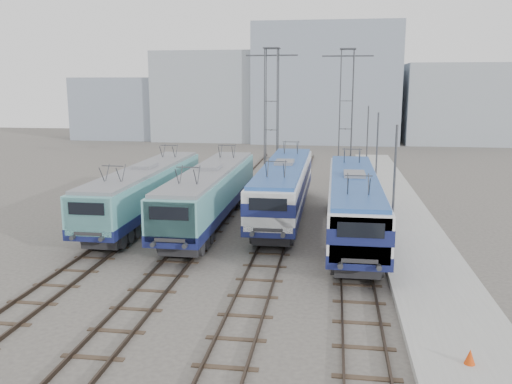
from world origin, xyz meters
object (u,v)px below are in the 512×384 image
(locomotive_center_left, at_px, (210,191))
(catenary_tower_east, at_px, (346,111))
(locomotive_center_right, at_px, (284,184))
(catenary_tower_west, at_px, (271,111))
(mast_mid, at_px, (376,161))
(mast_rear, at_px, (367,143))
(locomotive_far_right, at_px, (354,200))
(mast_front, at_px, (394,194))
(safety_cone, at_px, (470,357))
(locomotive_far_left, at_px, (145,189))

(locomotive_center_left, xyz_separation_m, catenary_tower_east, (8.75, 16.45, 4.40))
(locomotive_center_right, bearing_deg, catenary_tower_west, 100.79)
(locomotive_center_left, distance_m, catenary_tower_east, 19.15)
(catenary_tower_east, distance_m, mast_mid, 10.69)
(locomotive_center_left, distance_m, locomotive_center_right, 5.22)
(locomotive_center_right, height_order, mast_mid, mast_mid)
(mast_mid, bearing_deg, mast_rear, 90.00)
(locomotive_center_right, bearing_deg, locomotive_far_right, -44.31)
(locomotive_center_left, relative_size, locomotive_far_right, 0.98)
(mast_front, distance_m, safety_cone, 11.63)
(mast_front, bearing_deg, mast_mid, 90.00)
(mast_front, height_order, safety_cone, mast_front)
(locomotive_far_left, bearing_deg, locomotive_far_right, -9.11)
(locomotive_far_left, bearing_deg, mast_mid, 21.47)
(locomotive_far_left, height_order, mast_mid, mast_mid)
(locomotive_center_right, xyz_separation_m, mast_rear, (6.35, 15.81, 1.18))
(locomotive_center_left, relative_size, catenary_tower_east, 1.50)
(mast_front, height_order, mast_mid, same)
(locomotive_center_left, distance_m, mast_rear, 21.44)
(locomotive_center_right, xyz_separation_m, mast_mid, (6.35, 3.81, 1.18))
(locomotive_far_left, xyz_separation_m, catenary_tower_east, (13.25, 16.04, 4.45))
(locomotive_center_left, distance_m, safety_cone, 20.77)
(locomotive_far_left, relative_size, locomotive_center_right, 0.96)
(locomotive_center_right, height_order, catenary_tower_east, catenary_tower_east)
(locomotive_center_right, xyz_separation_m, catenary_tower_east, (4.25, 13.81, 4.32))
(locomotive_center_left, height_order, catenary_tower_west, catenary_tower_west)
(catenary_tower_east, bearing_deg, mast_mid, -78.14)
(locomotive_far_right, bearing_deg, locomotive_center_left, 169.00)
(locomotive_far_right, xyz_separation_m, mast_front, (1.85, -3.80, 1.17))
(catenary_tower_west, bearing_deg, mast_front, -66.73)
(locomotive_center_right, relative_size, mast_rear, 2.60)
(locomotive_far_left, height_order, mast_rear, mast_rear)
(locomotive_center_right, distance_m, mast_front, 10.43)
(locomotive_center_left, height_order, locomotive_center_right, locomotive_center_right)
(mast_mid, bearing_deg, locomotive_center_right, -149.05)
(locomotive_far_right, bearing_deg, catenary_tower_east, 90.79)
(locomotive_far_left, xyz_separation_m, safety_cone, (16.71, -17.13, -1.64))
(locomotive_far_left, distance_m, mast_mid, 16.55)
(locomotive_far_right, distance_m, mast_rear, 20.32)
(safety_cone, bearing_deg, catenary_tower_east, 95.95)
(locomotive_far_right, height_order, mast_front, mast_front)
(catenary_tower_west, relative_size, mast_front, 1.71)
(locomotive_far_left, distance_m, locomotive_center_right, 9.27)
(locomotive_far_right, xyz_separation_m, mast_rear, (1.85, 20.20, 1.17))
(locomotive_center_left, bearing_deg, mast_rear, 59.54)
(locomotive_far_right, relative_size, mast_rear, 2.61)
(locomotive_center_right, height_order, locomotive_far_right, locomotive_far_right)
(mast_front, distance_m, mast_mid, 12.00)
(catenary_tower_west, bearing_deg, locomotive_far_right, -67.38)
(locomotive_far_left, relative_size, safety_cone, 35.15)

